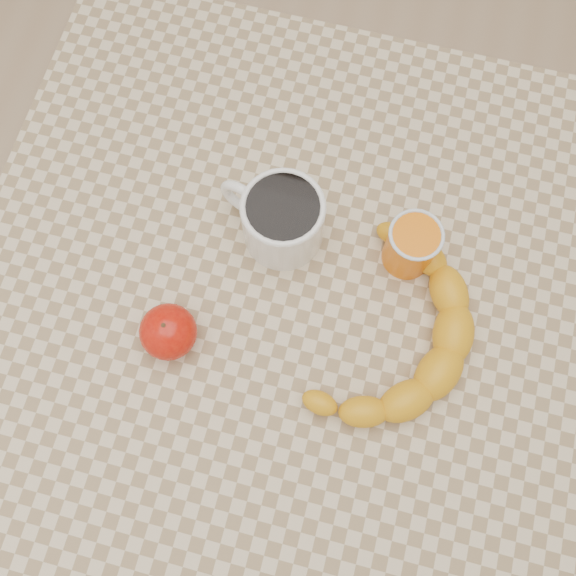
% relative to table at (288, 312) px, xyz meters
% --- Properties ---
extents(ground, '(3.00, 3.00, 0.00)m').
position_rel_table_xyz_m(ground, '(0.00, 0.00, -0.66)').
color(ground, tan).
rests_on(ground, ground).
extents(table, '(0.80, 0.80, 0.75)m').
position_rel_table_xyz_m(table, '(0.00, 0.00, 0.00)').
color(table, '#C9B38E').
rests_on(table, ground).
extents(coffee_mug, '(0.15, 0.12, 0.08)m').
position_rel_table_xyz_m(coffee_mug, '(-0.03, 0.07, 0.13)').
color(coffee_mug, white).
rests_on(coffee_mug, table).
extents(orange_juice_glass, '(0.06, 0.06, 0.08)m').
position_rel_table_xyz_m(orange_juice_glass, '(0.13, 0.08, 0.12)').
color(orange_juice_glass, orange).
rests_on(orange_juice_glass, table).
extents(apple, '(0.08, 0.08, 0.06)m').
position_rel_table_xyz_m(apple, '(-0.12, -0.09, 0.12)').
color(apple, '#A50B05').
rests_on(apple, table).
extents(banana, '(0.40, 0.43, 0.05)m').
position_rel_table_xyz_m(banana, '(0.13, -0.03, 0.11)').
color(banana, orange).
rests_on(banana, table).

